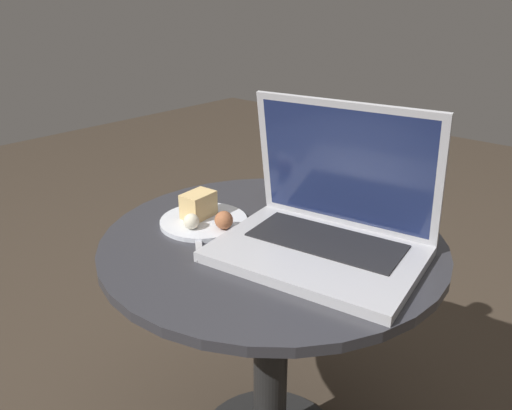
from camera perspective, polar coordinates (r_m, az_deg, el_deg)
name	(u,v)px	position (r m, az deg, el deg)	size (l,w,h in m)	color
table	(271,302)	(1.02, 1.77, -11.01)	(0.64, 0.64, 0.55)	black
laptop	(326,224)	(0.88, 8.06, -2.11)	(0.38, 0.30, 0.26)	#B2B2B7
beer_glass	(311,166)	(1.04, 6.34, 4.50)	(0.07, 0.07, 0.19)	gold
snack_plate	(203,216)	(0.99, -6.05, -1.27)	(0.17, 0.17, 0.06)	silver
fork	(198,233)	(0.96, -6.68, -3.17)	(0.16, 0.14, 0.00)	#B2B2B7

